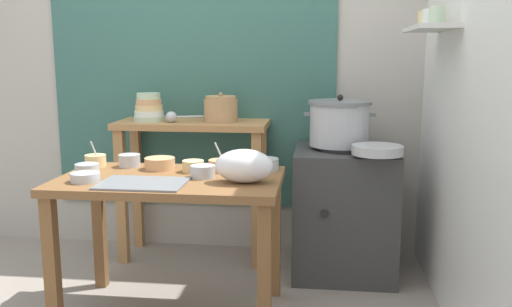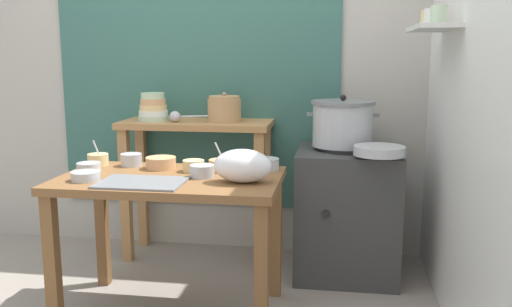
{
  "view_description": "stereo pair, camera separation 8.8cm",
  "coord_description": "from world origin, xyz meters",
  "px_view_note": "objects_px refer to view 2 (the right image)",
  "views": [
    {
      "loc": [
        0.7,
        -2.55,
        1.31
      ],
      "look_at": [
        0.38,
        0.18,
        0.82
      ],
      "focal_mm": 38.37,
      "sensor_mm": 36.0,
      "label": 1
    },
    {
      "loc": [
        0.79,
        -2.53,
        1.31
      ],
      "look_at": [
        0.38,
        0.18,
        0.82
      ],
      "focal_mm": 38.37,
      "sensor_mm": 36.0,
      "label": 2
    }
  ],
  "objects_px": {
    "wide_pan": "(379,151)",
    "prep_table": "(170,198)",
    "bowl_stack_enamel": "(153,108)",
    "prep_bowl_6": "(89,167)",
    "back_shelf_table": "(197,155)",
    "clay_pot": "(224,109)",
    "prep_bowl_7": "(98,159)",
    "prep_bowl_8": "(202,171)",
    "prep_bowl_4": "(131,159)",
    "prep_bowl_3": "(194,165)",
    "steamer_pot": "(343,123)",
    "prep_bowl_1": "(86,176)",
    "ladle": "(177,117)",
    "plastic_bag": "(243,166)",
    "prep_bowl_5": "(267,164)",
    "stove_block": "(347,211)",
    "serving_tray": "(142,183)",
    "prep_bowl_0": "(221,165)",
    "prep_bowl_2": "(161,162)"
  },
  "relations": [
    {
      "from": "prep_bowl_4",
      "to": "prep_bowl_3",
      "type": "bearing_deg",
      "value": -13.33
    },
    {
      "from": "prep_table",
      "to": "prep_bowl_8",
      "type": "bearing_deg",
      "value": 2.4
    },
    {
      "from": "stove_block",
      "to": "clay_pot",
      "type": "relative_size",
      "value": 3.71
    },
    {
      "from": "plastic_bag",
      "to": "serving_tray",
      "type": "bearing_deg",
      "value": -168.62
    },
    {
      "from": "serving_tray",
      "to": "prep_bowl_3",
      "type": "height_order",
      "value": "prep_bowl_3"
    },
    {
      "from": "prep_bowl_0",
      "to": "prep_bowl_8",
      "type": "bearing_deg",
      "value": -112.17
    },
    {
      "from": "stove_block",
      "to": "clay_pot",
      "type": "height_order",
      "value": "clay_pot"
    },
    {
      "from": "wide_pan",
      "to": "prep_bowl_2",
      "type": "height_order",
      "value": "wide_pan"
    },
    {
      "from": "wide_pan",
      "to": "prep_table",
      "type": "bearing_deg",
      "value": -158.19
    },
    {
      "from": "prep_bowl_4",
      "to": "ladle",
      "type": "bearing_deg",
      "value": 77.96
    },
    {
      "from": "bowl_stack_enamel",
      "to": "prep_bowl_0",
      "type": "bearing_deg",
      "value": -47.27
    },
    {
      "from": "bowl_stack_enamel",
      "to": "prep_bowl_6",
      "type": "xyz_separation_m",
      "value": [
        -0.1,
        -0.75,
        -0.23
      ]
    },
    {
      "from": "bowl_stack_enamel",
      "to": "prep_bowl_3",
      "type": "xyz_separation_m",
      "value": [
        0.43,
        -0.65,
        -0.23
      ]
    },
    {
      "from": "plastic_bag",
      "to": "back_shelf_table",
      "type": "bearing_deg",
      "value": 117.37
    },
    {
      "from": "steamer_pot",
      "to": "prep_bowl_2",
      "type": "height_order",
      "value": "steamer_pot"
    },
    {
      "from": "steamer_pot",
      "to": "prep_bowl_0",
      "type": "bearing_deg",
      "value": -139.28
    },
    {
      "from": "bowl_stack_enamel",
      "to": "prep_bowl_7",
      "type": "distance_m",
      "value": 0.63
    },
    {
      "from": "back_shelf_table",
      "to": "wide_pan",
      "type": "bearing_deg",
      "value": -19.02
    },
    {
      "from": "serving_tray",
      "to": "prep_bowl_0",
      "type": "relative_size",
      "value": 2.55
    },
    {
      "from": "wide_pan",
      "to": "prep_bowl_4",
      "type": "bearing_deg",
      "value": -171.6
    },
    {
      "from": "prep_bowl_2",
      "to": "clay_pot",
      "type": "bearing_deg",
      "value": 71.02
    },
    {
      "from": "ladle",
      "to": "prep_bowl_3",
      "type": "relative_size",
      "value": 2.61
    },
    {
      "from": "prep_bowl_7",
      "to": "prep_bowl_8",
      "type": "bearing_deg",
      "value": -17.5
    },
    {
      "from": "prep_table",
      "to": "prep_bowl_6",
      "type": "xyz_separation_m",
      "value": [
        -0.44,
        0.03,
        0.14
      ]
    },
    {
      "from": "prep_bowl_4",
      "to": "prep_bowl_5",
      "type": "xyz_separation_m",
      "value": [
        0.74,
        0.01,
        -0.0
      ]
    },
    {
      "from": "ladle",
      "to": "prep_bowl_2",
      "type": "xyz_separation_m",
      "value": [
        0.07,
        -0.56,
        -0.18
      ]
    },
    {
      "from": "prep_bowl_3",
      "to": "prep_table",
      "type": "bearing_deg",
      "value": -122.79
    },
    {
      "from": "clay_pot",
      "to": "wide_pan",
      "type": "distance_m",
      "value": 1.03
    },
    {
      "from": "back_shelf_table",
      "to": "stove_block",
      "type": "bearing_deg",
      "value": -7.7
    },
    {
      "from": "prep_table",
      "to": "prep_bowl_6",
      "type": "relative_size",
      "value": 9.07
    },
    {
      "from": "prep_table",
      "to": "prep_bowl_8",
      "type": "distance_m",
      "value": 0.22
    },
    {
      "from": "clay_pot",
      "to": "bowl_stack_enamel",
      "type": "relative_size",
      "value": 1.08
    },
    {
      "from": "prep_bowl_2",
      "to": "prep_bowl_5",
      "type": "height_order",
      "value": "same"
    },
    {
      "from": "stove_block",
      "to": "prep_bowl_4",
      "type": "distance_m",
      "value": 1.31
    },
    {
      "from": "plastic_bag",
      "to": "prep_bowl_5",
      "type": "relative_size",
      "value": 2.12
    },
    {
      "from": "stove_block",
      "to": "prep_bowl_8",
      "type": "height_order",
      "value": "prep_bowl_8"
    },
    {
      "from": "clay_pot",
      "to": "serving_tray",
      "type": "height_order",
      "value": "clay_pot"
    },
    {
      "from": "ladle",
      "to": "serving_tray",
      "type": "relative_size",
      "value": 0.73
    },
    {
      "from": "prep_bowl_3",
      "to": "prep_bowl_4",
      "type": "bearing_deg",
      "value": 166.67
    },
    {
      "from": "steamer_pot",
      "to": "prep_bowl_1",
      "type": "xyz_separation_m",
      "value": [
        -1.22,
        -0.84,
        -0.17
      ]
    },
    {
      "from": "clay_pot",
      "to": "prep_bowl_8",
      "type": "distance_m",
      "value": 0.83
    },
    {
      "from": "clay_pot",
      "to": "wide_pan",
      "type": "height_order",
      "value": "clay_pot"
    },
    {
      "from": "prep_bowl_7",
      "to": "prep_bowl_8",
      "type": "distance_m",
      "value": 0.66
    },
    {
      "from": "steamer_pot",
      "to": "ladle",
      "type": "bearing_deg",
      "value": 177.77
    },
    {
      "from": "ladle",
      "to": "prep_bowl_6",
      "type": "bearing_deg",
      "value": -110.85
    },
    {
      "from": "stove_block",
      "to": "prep_bowl_5",
      "type": "distance_m",
      "value": 0.72
    },
    {
      "from": "wide_pan",
      "to": "prep_bowl_3",
      "type": "relative_size",
      "value": 2.49
    },
    {
      "from": "back_shelf_table",
      "to": "plastic_bag",
      "type": "xyz_separation_m",
      "value": [
        0.46,
        -0.88,
        0.12
      ]
    },
    {
      "from": "clay_pot",
      "to": "prep_bowl_7",
      "type": "height_order",
      "value": "clay_pot"
    },
    {
      "from": "stove_block",
      "to": "serving_tray",
      "type": "height_order",
      "value": "stove_block"
    }
  ]
}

